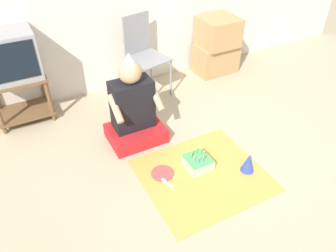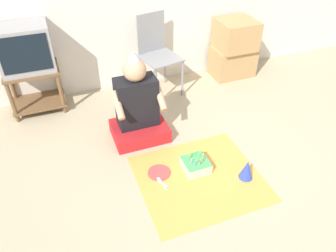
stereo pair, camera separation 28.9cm
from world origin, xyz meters
name	(u,v)px [view 1 (the left image)]	position (x,y,z in m)	size (l,w,h in m)	color
ground_plane	(248,174)	(0.00, 0.00, 0.00)	(16.00, 16.00, 0.00)	tan
tv_stand	(21,95)	(-1.58, 1.80, 0.29)	(0.56, 0.40, 0.50)	brown
tv	(9,56)	(-1.58, 1.81, 0.73)	(0.52, 0.39, 0.47)	#99999E
folding_chair	(143,51)	(-0.21, 1.73, 0.53)	(0.48, 0.50, 0.93)	gray
cardboard_box_stack	(217,46)	(0.85, 1.75, 0.37)	(0.54, 0.44, 0.73)	tan
person_seated	(133,111)	(-0.67, 0.95, 0.32)	(0.53, 0.42, 0.91)	red
party_cloth	(203,175)	(-0.36, 0.17, 0.00)	(1.05, 0.96, 0.01)	#EFA84C
birthday_cake	(198,162)	(-0.35, 0.28, 0.06)	(0.22, 0.22, 0.17)	#F4E0C6
party_hat_blue	(248,162)	(0.02, 0.04, 0.10)	(0.12, 0.12, 0.18)	blue
paper_plate	(162,173)	(-0.67, 0.35, 0.01)	(0.20, 0.20, 0.01)	#D84C4C
plastic_spoon_near	(165,181)	(-0.70, 0.26, 0.01)	(0.07, 0.14, 0.01)	white
plastic_spoon_far	(166,183)	(-0.69, 0.24, 0.01)	(0.05, 0.14, 0.01)	white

